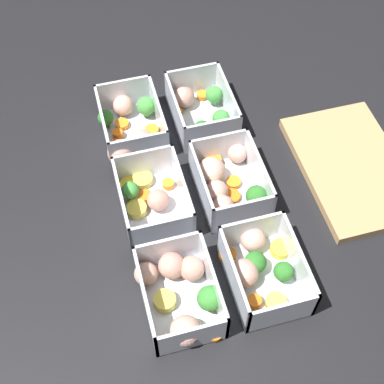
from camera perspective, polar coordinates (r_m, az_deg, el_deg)
ground_plane at (r=0.96m, az=0.00°, el=-0.86°), size 4.00×4.00×0.00m
container_near_left at (r=1.03m, az=-6.52°, el=6.64°), size 0.17×0.12×0.07m
container_near_center at (r=0.93m, az=-4.39°, el=-0.69°), size 0.16×0.12×0.07m
container_near_right at (r=0.84m, az=-1.22°, el=-10.71°), size 0.17×0.13×0.07m
container_far_left at (r=1.06m, az=1.01°, el=8.84°), size 0.15×0.11×0.07m
container_far_center at (r=0.95m, az=3.77°, el=1.07°), size 0.16×0.11×0.07m
container_far_right at (r=0.87m, az=7.24°, el=-8.08°), size 0.17×0.13×0.07m
cutting_board at (r=1.03m, az=16.69°, el=2.54°), size 0.28×0.18×0.02m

